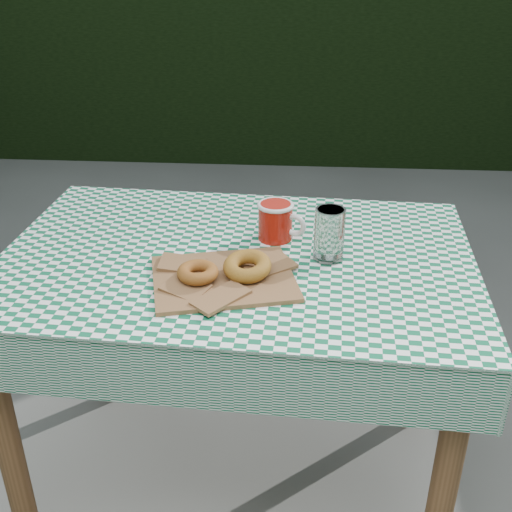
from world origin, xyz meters
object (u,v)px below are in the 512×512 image
Objects in this scene: paper_bag at (224,277)px; drinking_glass at (329,234)px; table at (238,379)px; coffee_mug at (275,221)px.

paper_bag is 2.42× the size of drinking_glass.
table is 6.55× the size of coffee_mug.
table is at bearing -110.14° from coffee_mug.
coffee_mug is at bearing 142.37° from drinking_glass.
drinking_glass reaches higher than paper_bag.
drinking_glass is (0.24, 0.12, 0.06)m from paper_bag.
coffee_mug reaches higher than paper_bag.
coffee_mug is (0.11, 0.22, 0.04)m from paper_bag.
paper_bag is at bearing -94.24° from table.
drinking_glass is at bearing -14.67° from coffee_mug.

